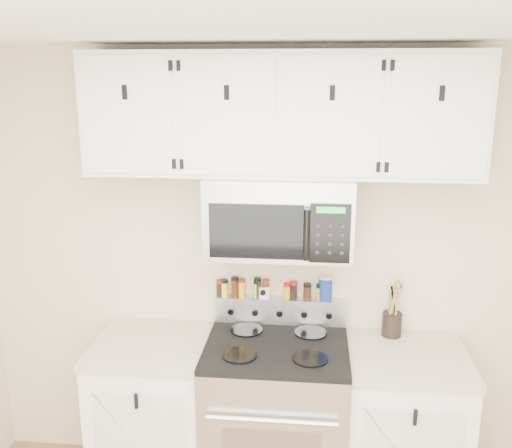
# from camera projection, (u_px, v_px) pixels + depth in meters

# --- Properties ---
(back_wall) EXTENTS (3.50, 0.01, 2.50)m
(back_wall) POSITION_uv_depth(u_px,v_px,m) (281.00, 271.00, 3.27)
(back_wall) COLOR beige
(back_wall) RESTS_ON floor
(ceiling) EXTENTS (3.50, 3.50, 0.01)m
(ceiling) POSITION_uv_depth(u_px,v_px,m) (241.00, 6.00, 1.27)
(ceiling) COLOR white
(ceiling) RESTS_ON back_wall
(range) EXTENTS (0.76, 0.65, 1.10)m
(range) POSITION_uv_depth(u_px,v_px,m) (276.00, 420.00, 3.16)
(range) COLOR #B7B7BA
(range) RESTS_ON floor
(base_cabinet_left) EXTENTS (0.64, 0.62, 0.92)m
(base_cabinet_left) POSITION_uv_depth(u_px,v_px,m) (156.00, 415.00, 3.26)
(base_cabinet_left) COLOR white
(base_cabinet_left) RESTS_ON floor
(base_cabinet_right) EXTENTS (0.64, 0.62, 0.92)m
(base_cabinet_right) POSITION_uv_depth(u_px,v_px,m) (402.00, 430.00, 3.12)
(base_cabinet_right) COLOR white
(base_cabinet_right) RESTS_ON floor
(microwave) EXTENTS (0.76, 0.44, 0.42)m
(microwave) POSITION_uv_depth(u_px,v_px,m) (280.00, 215.00, 2.99)
(microwave) COLOR #9E9EA3
(microwave) RESTS_ON back_wall
(upper_cabinets) EXTENTS (2.00, 0.35, 0.62)m
(upper_cabinets) POSITION_uv_depth(u_px,v_px,m) (281.00, 114.00, 2.88)
(upper_cabinets) COLOR white
(upper_cabinets) RESTS_ON back_wall
(utensil_crock) EXTENTS (0.11, 0.11, 0.32)m
(utensil_crock) POSITION_uv_depth(u_px,v_px,m) (392.00, 322.00, 3.19)
(utensil_crock) COLOR black
(utensil_crock) RESTS_ON base_cabinet_right
(kitchen_timer) EXTENTS (0.07, 0.07, 0.07)m
(kitchen_timer) POSITION_uv_depth(u_px,v_px,m) (263.00, 292.00, 3.28)
(kitchen_timer) COLOR white
(kitchen_timer) RESTS_ON range
(salt_canister) EXTENTS (0.08, 0.08, 0.14)m
(salt_canister) POSITION_uv_depth(u_px,v_px,m) (325.00, 288.00, 3.23)
(salt_canister) COLOR navy
(salt_canister) RESTS_ON range
(spice_jar_0) EXTENTS (0.05, 0.05, 0.10)m
(spice_jar_0) POSITION_uv_depth(u_px,v_px,m) (220.00, 288.00, 3.30)
(spice_jar_0) COLOR black
(spice_jar_0) RESTS_ON range
(spice_jar_1) EXTENTS (0.05, 0.05, 0.10)m
(spice_jar_1) POSITION_uv_depth(u_px,v_px,m) (224.00, 288.00, 3.29)
(spice_jar_1) COLOR yellow
(spice_jar_1) RESTS_ON range
(spice_jar_2) EXTENTS (0.04, 0.04, 0.12)m
(spice_jar_2) POSITION_uv_depth(u_px,v_px,m) (235.00, 287.00, 3.29)
(spice_jar_2) COLOR #3D210E
(spice_jar_2) RESTS_ON range
(spice_jar_3) EXTENTS (0.04, 0.04, 0.11)m
(spice_jar_3) POSITION_uv_depth(u_px,v_px,m) (242.00, 288.00, 3.28)
(spice_jar_3) COLOR gold
(spice_jar_3) RESTS_ON range
(spice_jar_4) EXTENTS (0.04, 0.04, 0.10)m
(spice_jar_4) POSITION_uv_depth(u_px,v_px,m) (257.00, 289.00, 3.28)
(spice_jar_4) COLOR yellow
(spice_jar_4) RESTS_ON range
(spice_jar_5) EXTENTS (0.04, 0.04, 0.12)m
(spice_jar_5) POSITION_uv_depth(u_px,v_px,m) (257.00, 288.00, 3.27)
(spice_jar_5) COLOR black
(spice_jar_5) RESTS_ON range
(spice_jar_6) EXTENTS (0.04, 0.04, 0.11)m
(spice_jar_6) POSITION_uv_depth(u_px,v_px,m) (266.00, 288.00, 3.27)
(spice_jar_6) COLOR #402D0F
(spice_jar_6) RESTS_ON range
(spice_jar_7) EXTENTS (0.04, 0.04, 0.09)m
(spice_jar_7) POSITION_uv_depth(u_px,v_px,m) (287.00, 291.00, 3.26)
(spice_jar_7) COLOR gold
(spice_jar_7) RESTS_ON range
(spice_jar_8) EXTENTS (0.04, 0.04, 0.10)m
(spice_jar_8) POSITION_uv_depth(u_px,v_px,m) (293.00, 290.00, 3.25)
(spice_jar_8) COLOR black
(spice_jar_8) RESTS_ON range
(spice_jar_9) EXTENTS (0.05, 0.05, 0.09)m
(spice_jar_9) POSITION_uv_depth(u_px,v_px,m) (307.00, 291.00, 3.25)
(spice_jar_9) COLOR #381D0D
(spice_jar_9) RESTS_ON range
(spice_jar_10) EXTENTS (0.04, 0.04, 0.09)m
(spice_jar_10) POSITION_uv_depth(u_px,v_px,m) (319.00, 292.00, 3.24)
(spice_jar_10) COLOR #C78E17
(spice_jar_10) RESTS_ON range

